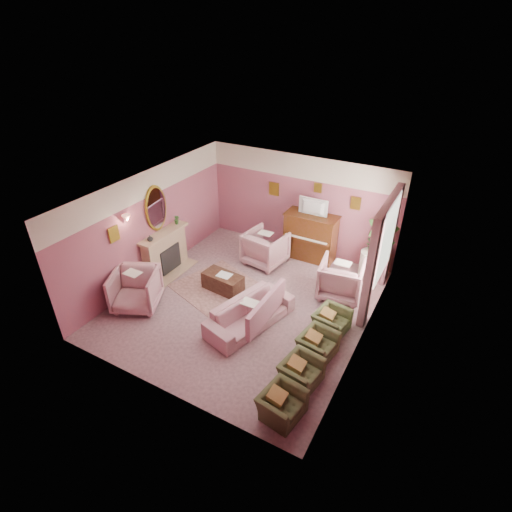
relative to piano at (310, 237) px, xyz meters
The scene contains 48 objects.
floor 2.80m from the piano, 100.57° to the right, with size 5.50×6.00×0.01m, color gray.
ceiling 3.47m from the piano, 100.57° to the right, with size 5.50×6.00×0.01m, color beige.
wall_back 0.96m from the piano, 147.38° to the left, with size 5.50×0.02×2.80m, color #7C4961.
wall_front 5.75m from the piano, 95.03° to the right, with size 5.50×0.02×2.80m, color #7C4961.
wall_left 4.28m from the piano, 140.49° to the right, with size 0.02×6.00×2.80m, color #7C4961.
wall_right 3.58m from the piano, 49.98° to the right, with size 0.02×6.00×2.80m, color #7C4961.
picture_rail_band 1.92m from the piano, 148.20° to the left, with size 5.50×0.01×0.65m, color beige.
stripe_panel 2.66m from the piano, 31.69° to the right, with size 0.01×3.00×2.15m, color #ACB69C.
fireplace_surround 3.96m from the piano, 141.25° to the right, with size 0.30×1.40×1.10m, color tan.
fireplace_inset 3.89m from the piano, 140.33° to the right, with size 0.18×0.72×0.68m, color #252525.
fire_ember 3.88m from the piano, 139.95° to the right, with size 0.06×0.54×0.10m, color #EF2E00.
mantel_shelf 3.97m from the piano, 140.98° to the right, with size 0.40×1.55×0.07m, color tan.
hearth 3.86m from the piano, 139.37° to the right, with size 0.55×1.50×0.02m, color tan.
mirror_frame 4.21m from the piano, 142.22° to the right, with size 0.04×0.72×1.20m, color #AC9928.
mirror_glass 4.19m from the piano, 142.01° to the right, with size 0.01×0.60×1.06m, color silver.
sconce_shade 4.90m from the piano, 131.47° to the right, with size 0.20×0.20×0.16m, color #FF957B.
piano is the anchor object (origin of this frame).
piano_keyshelf 0.36m from the piano, 90.00° to the right, with size 1.30×0.12×0.06m, color #4C260F.
piano_keys 0.37m from the piano, 90.00° to the right, with size 1.20×0.08×0.02m, color silver.
piano_top 0.66m from the piano, ahead, with size 1.45×0.65×0.04m, color #4C260F.
television 0.95m from the piano, 90.00° to the right, with size 0.80×0.12×0.48m, color #252525.
print_back_left 1.71m from the piano, 167.85° to the left, with size 0.30×0.03×0.38m, color #AC9928.
print_back_right 1.57m from the piano, 14.93° to the left, with size 0.26×0.03×0.34m, color #AC9928.
print_back_mid 1.38m from the piano, 90.00° to the left, with size 0.22×0.03×0.26m, color #AC9928.
print_left_wall 5.15m from the piano, 129.60° to the right, with size 0.03×0.28×0.36m, color #AC9928.
window_blind 2.69m from the piano, 27.19° to the right, with size 0.03×1.40×1.80m, color silver.
curtain_left 3.02m from the piano, 44.04° to the right, with size 0.16×0.34×2.60m, color #B36F81.
curtain_right 2.23m from the piano, ahead, with size 0.16×0.34×2.60m, color #B36F81.
pelmet 3.07m from the piano, 28.06° to the right, with size 0.16×2.20×0.16m, color #B36F81.
mantel_plant 3.67m from the piano, 147.67° to the right, with size 0.16×0.16×0.28m, color #38712B.
mantel_vase 4.30m from the piano, 135.67° to the right, with size 0.16×0.16×0.16m, color beige.
area_rug 2.91m from the piano, 114.12° to the right, with size 2.50×1.80×0.01m, color #966962.
coffee_table 2.84m from the piano, 117.03° to the right, with size 1.00×0.50×0.45m, color #382016.
table_paper 2.79m from the piano, 116.11° to the right, with size 0.35×0.28×0.01m, color white.
sofa 3.32m from the piano, 90.58° to the right, with size 0.70×2.11×0.85m, color #BF8991.
sofa_throw 3.34m from the piano, 83.70° to the right, with size 0.11×1.60×0.59m, color #B36F81.
floral_armchair_left 1.29m from the piano, 137.95° to the right, with size 1.00×1.00×1.04m, color #BF8991.
floral_armchair_right 1.88m from the piano, 44.25° to the right, with size 1.00×1.00×1.04m, color #BF8991.
floral_armchair_front 4.84m from the piano, 123.64° to the right, with size 1.00×1.00×1.04m, color #BF8991.
olive_chair_a 5.34m from the piano, 72.52° to the right, with size 0.53×0.76×0.66m, color #4D562F.
olive_chair_b 4.57m from the piano, 69.42° to the right, with size 0.53×0.76×0.66m, color #4D562F.
olive_chair_c 3.81m from the piano, 65.08° to the right, with size 0.53×0.76×0.66m, color #4D562F.
olive_chair_d 3.09m from the piano, 58.63° to the right, with size 0.53×0.76×0.66m, color #4D562F.
side_table 1.74m from the piano, ahead, with size 0.52×0.52×0.70m, color white.
side_plant_big 1.73m from the piano, ahead, with size 0.30×0.30×0.34m, color #38712B.
side_plant_small 1.85m from the piano, ahead, with size 0.16×0.16×0.28m, color #38712B.
palm_pot 1.98m from the piano, ahead, with size 0.34×0.34×0.34m, color #A47751.
palm_plant 1.96m from the piano, ahead, with size 0.76×0.76×1.44m, color #38712B.
Camera 1 is at (3.90, -6.56, 5.90)m, focal length 28.00 mm.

